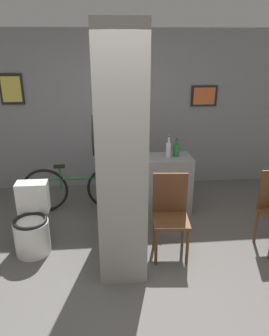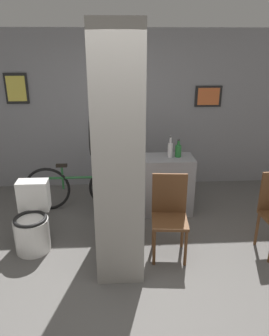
{
  "view_description": "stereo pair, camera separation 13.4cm",
  "coord_description": "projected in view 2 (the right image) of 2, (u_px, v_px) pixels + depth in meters",
  "views": [
    {
      "loc": [
        -0.16,
        -2.79,
        2.42
      ],
      "look_at": [
        0.18,
        0.94,
        0.95
      ],
      "focal_mm": 35.0,
      "sensor_mm": 36.0,
      "label": 1
    },
    {
      "loc": [
        -0.03,
        -2.8,
        2.42
      ],
      "look_at": [
        0.18,
        0.94,
        0.95
      ],
      "focal_mm": 35.0,
      "sensor_mm": 36.0,
      "label": 2
    }
  ],
  "objects": [
    {
      "name": "toilet",
      "position": [
        32.0,
        223.0,
        4.0
      ],
      "size": [
        0.42,
        0.58,
        0.81
      ],
      "color": "white",
      "rests_on": "ground_plane"
    },
    {
      "name": "bicycle",
      "position": [
        80.0,
        187.0,
        4.91
      ],
      "size": [
        1.64,
        0.42,
        0.73
      ],
      "color": "black",
      "rests_on": "ground_plane"
    },
    {
      "name": "ground_plane",
      "position": [
        122.0,
        283.0,
        3.49
      ],
      "size": [
        14.0,
        14.0,
        0.0
      ],
      "primitive_type": "plane",
      "color": "#5B5956"
    },
    {
      "name": "bottle_short",
      "position": [
        178.0,
        150.0,
        4.64
      ],
      "size": [
        0.09,
        0.09,
        0.27
      ],
      "color": "#267233",
      "rests_on": "counter_shelf"
    },
    {
      "name": "counter_shelf",
      "position": [
        146.0,
        185.0,
        4.8
      ],
      "size": [
        1.35,
        0.44,
        0.86
      ],
      "color": "gray",
      "rests_on": "ground_plane"
    },
    {
      "name": "wall_back",
      "position": [
        118.0,
        112.0,
        5.46
      ],
      "size": [
        8.0,
        0.09,
        2.6
      ],
      "color": "gray",
      "rests_on": "ground_plane"
    },
    {
      "name": "chair_near_pillar",
      "position": [
        169.0,
        212.0,
        3.83
      ],
      "size": [
        0.44,
        0.44,
        0.98
      ],
      "rotation": [
        0.0,
        0.0,
        -0.09
      ],
      "color": "brown",
      "rests_on": "ground_plane"
    },
    {
      "name": "pillar_center",
      "position": [
        118.0,
        152.0,
        3.52
      ],
      "size": [
        0.53,
        1.09,
        2.6
      ],
      "color": "gray",
      "rests_on": "ground_plane"
    },
    {
      "name": "bottle_tall",
      "position": [
        170.0,
        150.0,
        4.6
      ],
      "size": [
        0.07,
        0.07,
        0.32
      ],
      "color": "silver",
      "rests_on": "counter_shelf"
    }
  ]
}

